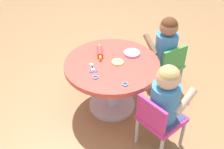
# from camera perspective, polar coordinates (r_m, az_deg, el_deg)

# --- Properties ---
(ground_plane) EXTENTS (10.00, 10.00, 0.00)m
(ground_plane) POSITION_cam_1_polar(r_m,az_deg,el_deg) (2.65, -0.00, -6.56)
(ground_plane) COLOR #9E7247
(craft_table) EXTENTS (0.83, 0.83, 0.51)m
(craft_table) POSITION_cam_1_polar(r_m,az_deg,el_deg) (2.40, -0.00, -0.08)
(craft_table) COLOR silver
(craft_table) RESTS_ON ground
(child_chair_left) EXTENTS (0.40, 0.40, 0.54)m
(child_chair_left) POSITION_cam_1_polar(r_m,az_deg,el_deg) (2.12, 9.86, -9.38)
(child_chair_left) COLOR #B7B7BC
(child_chair_left) RESTS_ON ground
(seated_child_left) EXTENTS (0.39, 0.43, 0.51)m
(seated_child_left) POSITION_cam_1_polar(r_m,az_deg,el_deg) (1.99, 11.30, -4.33)
(seated_child_left) COLOR #3F4772
(seated_child_left) RESTS_ON ground
(child_chair_right) EXTENTS (0.37, 0.37, 0.54)m
(child_chair_right) POSITION_cam_1_polar(r_m,az_deg,el_deg) (2.71, 11.37, 2.15)
(child_chair_right) COLOR #B7B7BC
(child_chair_right) RESTS_ON ground
(seated_child_right) EXTENTS (0.40, 0.35, 0.51)m
(seated_child_right) POSITION_cam_1_polar(r_m,az_deg,el_deg) (2.62, 11.41, 6.65)
(seated_child_right) COLOR #3F4772
(seated_child_right) RESTS_ON ground
(rolling_pin) EXTENTS (0.23, 0.07, 0.05)m
(rolling_pin) POSITION_cam_1_polar(r_m,az_deg,el_deg) (2.43, -2.57, 4.83)
(rolling_pin) COLOR #D83F3F
(rolling_pin) RESTS_ON craft_table
(craft_scissors) EXTENTS (0.14, 0.08, 0.01)m
(craft_scissors) POSITION_cam_1_polar(r_m,az_deg,el_deg) (2.25, -4.06, 1.13)
(craft_scissors) COLOR silver
(craft_scissors) RESTS_ON craft_table
(playdough_blob_0) EXTENTS (0.15, 0.15, 0.02)m
(playdough_blob_0) POSITION_cam_1_polar(r_m,az_deg,el_deg) (2.44, 4.22, 4.54)
(playdough_blob_0) COLOR #CC99E5
(playdough_blob_0) RESTS_ON craft_table
(playdough_blob_1) EXTENTS (0.10, 0.10, 0.01)m
(playdough_blob_1) POSITION_cam_1_polar(r_m,az_deg,el_deg) (2.33, 1.20, 2.65)
(playdough_blob_1) COLOR #F2CC72
(playdough_blob_1) RESTS_ON craft_table
(cookie_cutter_0) EXTENTS (0.05, 0.05, 0.01)m
(cookie_cutter_0) POSITION_cam_1_polar(r_m,az_deg,el_deg) (2.09, 2.80, -2.05)
(cookie_cutter_0) COLOR #3F99D8
(cookie_cutter_0) RESTS_ON craft_table
(cookie_cutter_1) EXTENTS (0.05, 0.05, 0.01)m
(cookie_cutter_1) POSITION_cam_1_polar(r_m,az_deg,el_deg) (2.16, -3.54, -0.56)
(cookie_cutter_1) COLOR #3F99D8
(cookie_cutter_1) RESTS_ON craft_table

